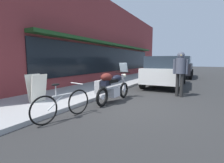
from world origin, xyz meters
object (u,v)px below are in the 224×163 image
Objects in this scene: parked_bicycle at (63,105)px; parked_car_down_block at (180,66)px; parked_minivan at (165,71)px; touring_motorcycle at (111,86)px; pedestrian_walking at (180,69)px; sandwich_board_sign at (37,88)px.

parked_bicycle is 12.74m from parked_car_down_block.
parked_minivan reaches higher than parked_bicycle.
touring_motorcycle is 2.98m from pedestrian_walking.
parked_bicycle is at bearing -108.23° from sandwich_board_sign.
parked_car_down_block is (8.44, 0.99, -0.19)m from pedestrian_walking.
touring_motorcycle is at bearing 137.29° from pedestrian_walking.
parked_minivan is at bearing -24.70° from sandwich_board_sign.
parked_car_down_block is at bearing -5.39° from touring_motorcycle.
parked_minivan is 2.58× the size of pedestrian_walking.
pedestrian_walking reaches higher than sandwich_board_sign.
touring_motorcycle is 2.10m from parked_bicycle.
pedestrian_walking is (-2.64, -1.10, 0.25)m from parked_minivan.
touring_motorcycle is 0.45× the size of parked_minivan.
parked_minivan is 2.87m from pedestrian_walking.
pedestrian_walking is (4.23, -2.24, 0.78)m from parked_bicycle.
parked_car_down_block reaches higher than parked_minivan.
parked_minivan is 5.20× the size of sandwich_board_sign.
parked_car_down_block is at bearing -1.05° from parked_minivan.
touring_motorcycle is at bearing 169.45° from parked_minivan.
parked_car_down_block is (12.66, -1.25, 0.58)m from parked_bicycle.
parked_car_down_block reaches higher than sandwich_board_sign.
pedestrian_walking is at bearing -27.92° from parked_bicycle.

